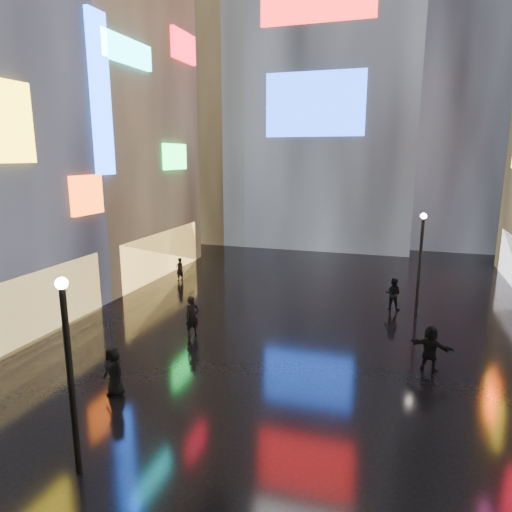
% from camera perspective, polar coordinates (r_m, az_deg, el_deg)
% --- Properties ---
extents(ground, '(140.00, 140.00, 0.00)m').
position_cam_1_polar(ground, '(22.68, 6.20, -8.23)').
color(ground, black).
rests_on(ground, ground).
extents(building_left_far, '(10.28, 12.00, 22.00)m').
position_cam_1_polar(building_left_far, '(33.64, -19.95, 16.84)').
color(building_left_far, black).
rests_on(building_left_far, ground).
extents(tower_main, '(16.00, 14.20, 42.00)m').
position_cam_1_polar(tower_main, '(47.21, 9.46, 28.29)').
color(tower_main, black).
rests_on(tower_main, ground).
extents(tower_flank_right, '(12.00, 12.00, 34.00)m').
position_cam_1_polar(tower_flank_right, '(47.96, 25.16, 22.16)').
color(tower_flank_right, black).
rests_on(tower_flank_right, ground).
extents(tower_flank_left, '(10.00, 10.00, 26.00)m').
position_cam_1_polar(tower_flank_left, '(46.77, -5.50, 18.53)').
color(tower_flank_left, black).
rests_on(tower_flank_left, ground).
extents(lamp_near, '(0.30, 0.30, 5.20)m').
position_cam_1_polar(lamp_near, '(12.30, -22.29, -12.67)').
color(lamp_near, black).
rests_on(lamp_near, ground).
extents(lamp_far, '(0.30, 0.30, 5.20)m').
position_cam_1_polar(lamp_far, '(24.49, 19.85, -0.17)').
color(lamp_far, black).
rests_on(lamp_far, ground).
extents(pedestrian_4, '(1.00, 0.81, 1.76)m').
position_cam_1_polar(pedestrian_4, '(16.55, -17.31, -13.54)').
color(pedestrian_4, black).
rests_on(pedestrian_4, ground).
extents(pedestrian_5, '(1.73, 0.99, 1.78)m').
position_cam_1_polar(pedestrian_5, '(18.66, 20.94, -10.75)').
color(pedestrian_5, black).
rests_on(pedestrian_5, ground).
extents(pedestrian_6, '(0.76, 0.80, 1.83)m').
position_cam_1_polar(pedestrian_6, '(20.84, -7.96, -7.49)').
color(pedestrian_6, black).
rests_on(pedestrian_6, ground).
extents(pedestrian_7, '(0.94, 0.80, 1.70)m').
position_cam_1_polar(pedestrian_7, '(25.18, 16.76, -4.55)').
color(pedestrian_7, black).
rests_on(pedestrian_7, ground).
extents(umbrella_2, '(1.23, 1.24, 0.92)m').
position_cam_1_polar(umbrella_2, '(16.02, -17.62, -9.22)').
color(umbrella_2, black).
rests_on(umbrella_2, pedestrian_4).
extents(pedestrian_8, '(0.58, 0.66, 1.52)m').
position_cam_1_polar(pedestrian_8, '(30.03, -9.52, -1.65)').
color(pedestrian_8, black).
rests_on(pedestrian_8, ground).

